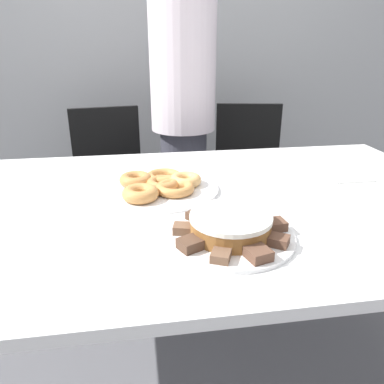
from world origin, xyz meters
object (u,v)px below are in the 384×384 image
office_chair_right (248,184)px  plate_cake (230,236)px  plate_donuts (163,189)px  napkin (348,177)px  frosted_cake (231,225)px  office_chair_left (112,191)px  person_standing (183,118)px

office_chair_right → plate_cake: bearing=-98.5°
office_chair_right → plate_donuts: 1.15m
napkin → frosted_cake: bearing=-145.1°
office_chair_right → napkin: 0.97m
office_chair_left → plate_donuts: bearing=-84.7°
office_chair_left → office_chair_right: bearing=-8.7°
office_chair_right → plate_donuts: bearing=-111.5°
person_standing → plate_donuts: bearing=-102.2°
office_chair_left → plate_donuts: (0.23, -0.92, 0.36)m
plate_cake → frosted_cake: bearing=97.1°
plate_cake → plate_donuts: same height
person_standing → plate_donuts: 0.84m
person_standing → plate_donuts: size_ratio=4.37×
person_standing → plate_cake: 1.17m
plate_cake → napkin: bearing=34.9°
person_standing → office_chair_right: bearing=13.8°
office_chair_left → frosted_cake: (0.37, -1.27, 0.39)m
person_standing → plate_cake: size_ratio=4.95×
napkin → plate_cake: bearing=-145.1°
office_chair_left → napkin: bearing=-53.5°
office_chair_left → plate_cake: 1.37m
plate_cake → frosted_cake: (-0.00, 0.00, 0.03)m
office_chair_right → office_chair_left: bearing=-169.1°
plate_cake → office_chair_right: bearing=70.5°
office_chair_left → frosted_cake: bearing=-82.5°
person_standing → frosted_cake: (-0.04, -1.17, -0.04)m
frosted_cake → napkin: 0.65m
office_chair_right → plate_cake: office_chair_right is taller
frosted_cake → plate_donuts: bearing=111.9°
plate_cake → office_chair_left: bearing=106.2°
frosted_cake → office_chair_left: bearing=106.2°
frosted_cake → napkin: frosted_cake is taller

